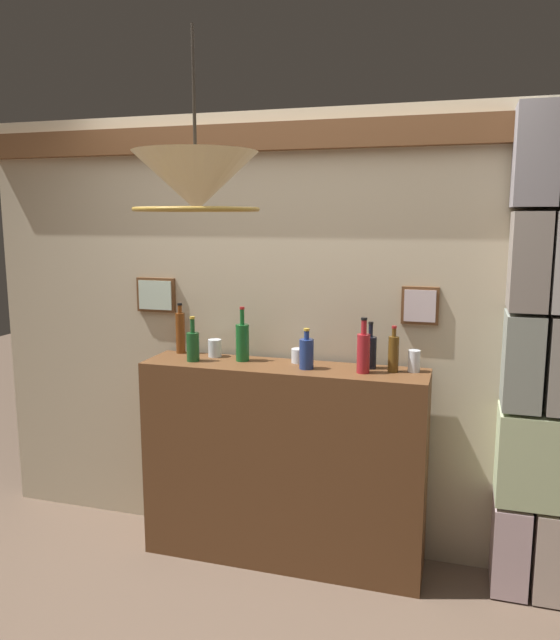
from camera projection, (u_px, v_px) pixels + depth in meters
name	position (u px, v px, depth m)	size (l,w,h in m)	color
panelled_rear_partition	(295.00, 322.00, 3.41)	(3.74, 0.15, 2.40)	#BCAD8E
stone_pillar	(543.00, 358.00, 2.92)	(0.37, 0.34, 2.33)	#C5A9AE
bar_shelf_unit	(283.00, 464.00, 3.30)	(1.50, 0.33, 1.08)	brown
liquor_bottle_bourbon	(193.00, 345.00, 3.30)	(0.07, 0.07, 0.24)	#194C21
liquor_bottle_whiskey	(363.00, 352.00, 3.05)	(0.06, 0.06, 0.28)	maroon
liquor_bottle_amaro	(180.00, 332.00, 3.49)	(0.05, 0.05, 0.29)	brown
liquor_bottle_vodka	(242.00, 341.00, 3.30)	(0.07, 0.07, 0.29)	#175723
liquor_bottle_port	(393.00, 353.00, 3.07)	(0.05, 0.05, 0.23)	#593B13
liquor_bottle_sherry	(306.00, 353.00, 3.13)	(0.07, 0.07, 0.21)	navy
liquor_bottle_gin	(370.00, 351.00, 3.14)	(0.06, 0.06, 0.24)	black
glass_tumbler_rocks	(414.00, 361.00, 3.08)	(0.06, 0.06, 0.11)	silver
glass_tumbler_highball	(299.00, 356.00, 3.27)	(0.08, 0.08, 0.07)	silver
glass_tumbler_shot	(215.00, 348.00, 3.41)	(0.07, 0.07, 0.10)	silver
pendant_lamp	(196.00, 183.00, 2.15)	(0.44, 0.44, 0.62)	beige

